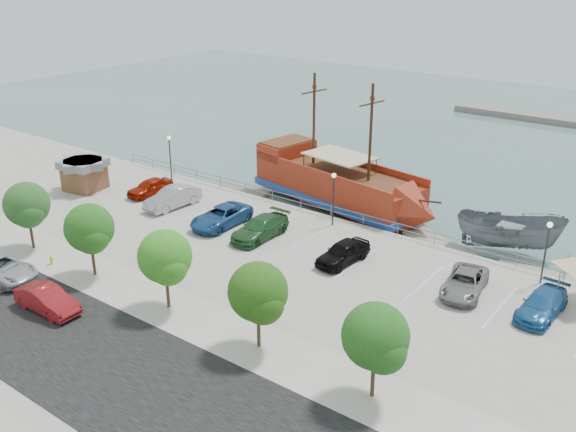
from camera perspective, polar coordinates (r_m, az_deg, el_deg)
The scene contains 28 objects.
ground at distance 45.98m, azimuth -0.49°, elevation -4.50°, with size 160.00×160.00×0.00m, color #436461.
land_slab at distance 34.17m, azimuth -23.29°, elevation -16.37°, with size 100.00×58.00×1.20m, color gray.
street at distance 35.84m, azimuth -16.53°, elevation -12.15°, with size 100.00×8.00×0.04m, color black.
sidewalk at distance 38.99m, azimuth -9.52°, elevation -8.43°, with size 100.00×4.00×0.05m, color #B7AFA2.
seawall_railing at distance 51.21m, azimuth 4.78°, elevation 0.19°, with size 50.00×0.06×1.00m.
pirate_ship at distance 55.47m, azimuth 5.41°, elevation 2.44°, with size 19.01×8.19×11.81m.
patrol_boat at distance 50.01m, azimuth 19.09°, elevation -1.62°, with size 2.91×7.74×3.00m, color slate.
dock_west at distance 60.04m, azimuth -5.06°, elevation 2.22°, with size 7.09×2.03×0.41m, color slate.
dock_mid at distance 49.44m, azimuth 13.84°, elevation -2.91°, with size 7.66×2.19×0.44m, color gray.
dock_east at distance 47.51m, azimuth 21.94°, elevation -5.07°, with size 6.66×1.90×0.38m, color gray.
shed at distance 60.32m, azimuth -17.66°, elevation 3.60°, with size 3.83×3.83×2.76m.
street_sedan at distance 40.83m, azimuth -20.63°, elevation -6.98°, with size 1.58×4.54×1.50m, color maroon.
fire_hydrant at distance 46.73m, azimuth -20.29°, elevation -3.67°, with size 0.24×0.24×0.68m.
lamp_post_left at distance 60.43m, azimuth -10.47°, elevation 5.79°, with size 0.36×0.36×4.28m.
lamp_post_mid at distance 49.32m, azimuth 4.07°, elevation 2.34°, with size 0.36×0.36×4.28m.
lamp_post_right at distance 43.51m, azimuth 22.04°, elevation -2.14°, with size 0.36×0.36×4.28m.
tree_b at distance 48.55m, azimuth -22.18°, elevation 0.80°, with size 3.30×3.20×5.00m.
tree_c at distance 43.01m, azimuth -17.20°, elevation -1.22°, with size 3.30×3.20×5.00m.
tree_d at distance 37.96m, azimuth -10.81°, elevation -3.78°, with size 3.30×3.20×5.00m.
tree_e at distance 33.62m, azimuth -2.57°, elevation -7.00°, with size 3.30×3.20×5.00m.
tree_f at distance 30.28m, azimuth 7.94°, elevation -10.82°, with size 3.30×3.20×5.00m.
parked_car_a at distance 57.62m, azimuth -12.16°, elevation 2.54°, with size 1.74×4.31×1.47m, color #8D1402.
parked_car_b at distance 54.39m, azimuth -10.23°, elevation 1.61°, with size 1.78×5.10×1.68m, color #9E9FA4.
parked_car_c at distance 50.19m, azimuth -5.96°, elevation -0.03°, with size 2.55×5.53×1.54m, color navy.
parked_car_d at distance 47.83m, azimuth -2.51°, elevation -1.07°, with size 2.17×5.34×1.55m, color #255529.
parked_car_e at distance 44.12m, azimuth 4.91°, elevation -3.24°, with size 1.83×4.54×1.55m, color black.
parked_car_g at distance 41.73m, azimuth 15.42°, elevation -5.74°, with size 2.28×4.95×1.38m, color gray.
parked_car_h at distance 40.66m, azimuth 21.64°, elevation -7.34°, with size 1.96×4.83×1.40m, color #215B95.
Camera 1 is at (24.87, -32.64, 19.74)m, focal length 40.00 mm.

